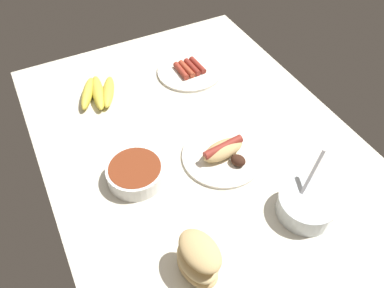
{
  "coord_description": "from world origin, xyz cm",
  "views": [
    {
      "loc": [
        -68.61,
        36.68,
        84.04
      ],
      "look_at": [
        -3.47,
        3.46,
        3.0
      ],
      "focal_mm": 35.28,
      "sensor_mm": 36.0,
      "label": 1
    }
  ],
  "objects_px": {
    "plate_sausages": "(189,71)",
    "bowl_chili": "(136,172)",
    "plate_hotdog_assembled": "(223,153)",
    "bowl_coleslaw": "(306,205)",
    "banana_bunch": "(98,92)",
    "bread_stack": "(198,259)"
  },
  "relations": [
    {
      "from": "plate_sausages",
      "to": "banana_bunch",
      "type": "relative_size",
      "value": 1.28
    },
    {
      "from": "plate_sausages",
      "to": "bowl_chili",
      "type": "height_order",
      "value": "bowl_chili"
    },
    {
      "from": "plate_hotdog_assembled",
      "to": "bowl_coleslaw",
      "type": "bearing_deg",
      "value": -159.66
    },
    {
      "from": "bowl_chili",
      "to": "plate_hotdog_assembled",
      "type": "bearing_deg",
      "value": -99.59
    },
    {
      "from": "bread_stack",
      "to": "plate_sausages",
      "type": "bearing_deg",
      "value": -25.25
    },
    {
      "from": "bowl_chili",
      "to": "bread_stack",
      "type": "bearing_deg",
      "value": -174.49
    },
    {
      "from": "banana_bunch",
      "to": "bowl_chili",
      "type": "relative_size",
      "value": 1.14
    },
    {
      "from": "bread_stack",
      "to": "plate_sausages",
      "type": "height_order",
      "value": "bread_stack"
    },
    {
      "from": "plate_sausages",
      "to": "plate_hotdog_assembled",
      "type": "relative_size",
      "value": 0.99
    },
    {
      "from": "bread_stack",
      "to": "bowl_chili",
      "type": "distance_m",
      "value": 0.31
    },
    {
      "from": "bowl_coleslaw",
      "to": "plate_sausages",
      "type": "bearing_deg",
      "value": -0.01
    },
    {
      "from": "bowl_coleslaw",
      "to": "banana_bunch",
      "type": "xyz_separation_m",
      "value": [
        0.68,
        0.33,
        -0.01
      ]
    },
    {
      "from": "bread_stack",
      "to": "plate_sausages",
      "type": "relative_size",
      "value": 0.56
    },
    {
      "from": "bread_stack",
      "to": "bowl_coleslaw",
      "type": "xyz_separation_m",
      "value": [
        0.01,
        -0.32,
        -0.02
      ]
    },
    {
      "from": "bread_stack",
      "to": "bowl_chili",
      "type": "bearing_deg",
      "value": 5.51
    },
    {
      "from": "plate_hotdog_assembled",
      "to": "banana_bunch",
      "type": "height_order",
      "value": "plate_hotdog_assembled"
    },
    {
      "from": "plate_sausages",
      "to": "bowl_chili",
      "type": "relative_size",
      "value": 1.46
    },
    {
      "from": "plate_sausages",
      "to": "bowl_chili",
      "type": "xyz_separation_m",
      "value": [
        -0.36,
        0.35,
        0.02
      ]
    },
    {
      "from": "plate_hotdog_assembled",
      "to": "banana_bunch",
      "type": "distance_m",
      "value": 0.49
    },
    {
      "from": "banana_bunch",
      "to": "bowl_chili",
      "type": "distance_m",
      "value": 0.38
    },
    {
      "from": "plate_hotdog_assembled",
      "to": "bowl_chili",
      "type": "height_order",
      "value": "plate_hotdog_assembled"
    },
    {
      "from": "plate_sausages",
      "to": "bread_stack",
      "type": "bearing_deg",
      "value": 154.75
    }
  ]
}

